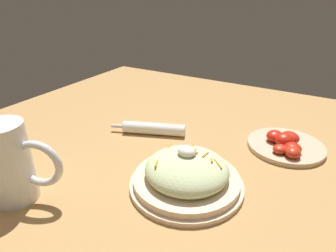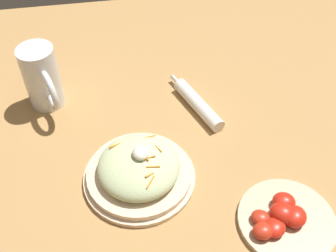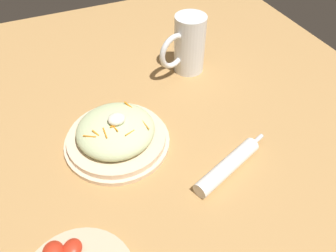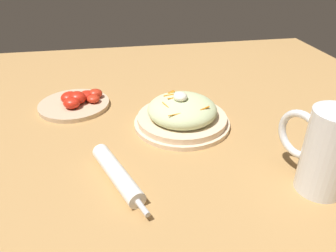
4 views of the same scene
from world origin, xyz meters
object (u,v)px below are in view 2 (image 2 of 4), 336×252
Objects in this scene: salad_plate at (139,170)px; beer_mug at (43,80)px; napkin_roll at (198,104)px; tomato_plate at (284,218)px.

beer_mug is (0.27, 0.20, 0.04)m from salad_plate.
napkin_roll is 1.08× the size of tomato_plate.
salad_plate is at bearing 138.45° from napkin_roll.
tomato_plate is (-0.34, -0.10, -0.00)m from napkin_roll.
beer_mug is at bearing 77.09° from napkin_roll.
salad_plate reaches higher than napkin_roll.
salad_plate is at bearing -144.07° from beer_mug.
beer_mug reaches higher than napkin_roll.
tomato_plate is (-0.42, -0.46, -0.06)m from beer_mug.
tomato_plate is at bearing -163.89° from napkin_roll.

